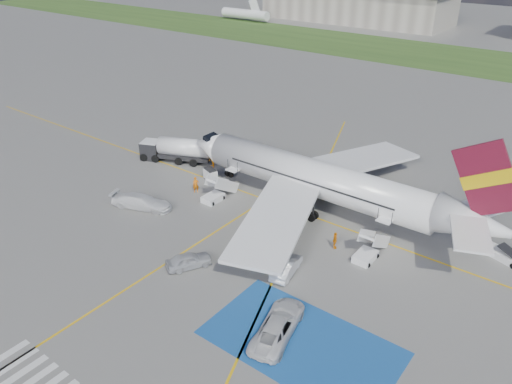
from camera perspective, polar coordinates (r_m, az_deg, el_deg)
ground at (r=45.06m, az=-2.86°, el=-8.56°), size 400.00×400.00×0.00m
grass_strip at (r=127.60m, az=26.42°, el=12.88°), size 400.00×30.00×0.01m
taxiway_line_main at (r=53.23m, az=5.45°, el=-2.44°), size 120.00×0.20×0.01m
taxiway_line_cross at (r=42.92m, az=-16.99°, el=-12.09°), size 0.20×60.00×0.01m
taxiway_line_diag at (r=53.23m, az=5.45°, el=-2.44°), size 20.71×56.45×0.01m
staging_box at (r=38.09m, az=5.20°, el=-16.79°), size 14.00×8.00×0.01m
terminal_west at (r=177.42m, az=11.37°, el=20.22°), size 60.00×22.00×10.00m
airliner at (r=52.51m, az=8.17°, el=1.15°), size 36.81×32.95×11.92m
airstairs_fwd at (r=55.62m, az=-4.65°, el=-0.27°), size 1.90×5.20×3.60m
airstairs_aft at (r=46.96m, az=12.64°, el=-6.69°), size 1.90×5.20×3.60m
fuel_tanker at (r=65.42m, az=-9.05°, el=4.61°), size 9.48×5.91×3.17m
gpu_cart at (r=60.01m, az=-5.24°, el=1.95°), size 2.02×1.63×1.46m
belt_loader at (r=51.17m, az=26.27°, el=-6.44°), size 4.71×2.84×1.36m
car_silver_a at (r=45.02m, az=-7.69°, el=-7.75°), size 3.41×4.39×1.40m
car_silver_b at (r=43.93m, az=3.49°, el=-8.50°), size 2.38×4.54×1.42m
van_white_a at (r=38.04m, az=2.55°, el=-14.74°), size 3.55×5.61×1.95m
van_white_b at (r=54.97m, az=-13.01°, el=-0.85°), size 5.55×3.69×2.02m
crew_fwd at (r=57.19m, az=-6.89°, el=0.82°), size 0.79×0.82×1.90m
crew_nose at (r=63.19m, az=-5.05°, el=3.66°), size 1.22×1.17×1.98m
crew_aft at (r=47.56m, az=9.02°, el=-5.49°), size 0.92×1.07×1.72m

